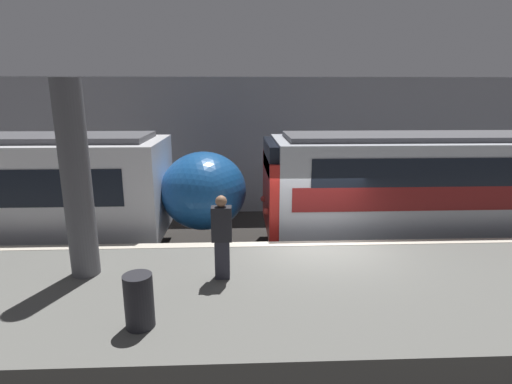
% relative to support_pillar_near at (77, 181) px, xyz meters
% --- Properties ---
extents(ground_plane, '(120.00, 120.00, 0.00)m').
position_rel_support_pillar_near_xyz_m(ground_plane, '(4.94, 1.54, -2.97)').
color(ground_plane, '#282623').
extents(platform, '(40.00, 4.38, 1.11)m').
position_rel_support_pillar_near_xyz_m(platform, '(4.94, -0.65, -2.42)').
color(platform, slate).
rests_on(platform, ground).
extents(station_rear_barrier, '(50.00, 0.15, 5.13)m').
position_rel_support_pillar_near_xyz_m(station_rear_barrier, '(4.94, 7.79, -0.40)').
color(station_rear_barrier, gray).
rests_on(station_rear_barrier, ground).
extents(support_pillar_near, '(0.53, 0.53, 3.73)m').
position_rel_support_pillar_near_xyz_m(support_pillar_near, '(0.00, 0.00, 0.00)').
color(support_pillar_near, '#56565B').
rests_on(support_pillar_near, platform).
extents(person_waiting, '(0.38, 0.24, 1.64)m').
position_rel_support_pillar_near_xyz_m(person_waiting, '(2.70, -0.30, -1.00)').
color(person_waiting, '#2D2D38').
rests_on(person_waiting, platform).
extents(trash_bin, '(0.44, 0.44, 0.85)m').
position_rel_support_pillar_near_xyz_m(trash_bin, '(1.51, -1.90, -1.44)').
color(trash_bin, '#232328').
rests_on(trash_bin, platform).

